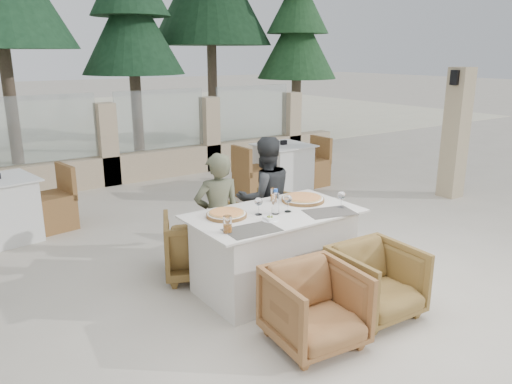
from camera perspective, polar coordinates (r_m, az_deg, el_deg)
ground at (r=4.96m, az=2.37°, el=-10.80°), size 80.00×80.00×0.00m
sand_patch at (r=17.87m, az=-25.96°, el=7.02°), size 30.00×16.00×0.01m
perimeter_wall_far at (r=8.87m, az=-16.67°, el=5.87°), size 10.00×0.34×1.60m
lantern_pillar at (r=8.34m, az=21.86°, el=6.21°), size 0.34×0.34×2.00m
pine_centre at (r=11.52m, az=-13.96°, el=16.68°), size 2.20×2.20×5.00m
pine_mid_right at (r=13.11m, az=-5.21°, el=20.82°), size 2.99×2.99×6.80m
pine_far_right at (r=12.95m, az=4.71°, el=15.80°), size 1.98×1.98×4.50m
dining_table at (r=4.79m, az=2.06°, el=-6.75°), size 1.60×0.90×0.77m
placemat_near_left at (r=4.20m, az=-0.45°, el=-4.36°), size 0.47×0.33×0.00m
placemat_near_right at (r=4.70m, az=8.43°, el=-2.30°), size 0.51×0.41×0.00m
pizza_left at (r=4.53m, az=-3.39°, el=-2.55°), size 0.45×0.45×0.05m
pizza_right at (r=5.02m, az=5.38°, el=-0.74°), size 0.47×0.47×0.06m
water_bottle at (r=4.58m, az=2.25°, el=-1.09°), size 0.08×0.08×0.24m
wine_glass_centre at (r=4.56m, az=0.30°, el=-1.52°), size 0.08×0.08×0.18m
wine_glass_near at (r=4.65m, az=3.68°, el=-1.19°), size 0.09×0.09×0.18m
wine_glass_corner at (r=4.83m, az=9.73°, el=-0.75°), size 0.09×0.09×0.18m
beer_glass_left at (r=4.12m, az=-3.28°, el=-3.71°), size 0.09×0.09×0.14m
beer_glass_right at (r=4.99m, az=2.05°, el=-0.32°), size 0.07×0.07×0.13m
olive_dish at (r=4.42m, az=1.62°, el=-3.03°), size 0.11×0.11×0.04m
armchair_far_left at (r=5.13m, az=-6.56°, el=-6.04°), size 0.91×0.92×0.64m
armchair_far_right at (r=5.66m, az=1.26°, el=-3.67°), size 0.93×0.94×0.67m
armchair_near_left at (r=3.98m, az=6.74°, el=-12.94°), size 0.73×0.75×0.62m
armchair_near_right at (r=4.48m, az=13.58°, el=-9.91°), size 0.69×0.71×0.62m
diner_left at (r=4.92m, az=-4.38°, el=-2.90°), size 0.53×0.40×1.29m
diner_right at (r=5.45m, az=1.03°, el=-0.68°), size 0.74×0.63×1.35m
bg_table_a at (r=6.72m, az=-27.17°, el=-1.86°), size 1.75×1.07×0.77m
bg_table_b at (r=8.19m, az=3.14°, el=2.79°), size 1.66×0.86×0.77m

